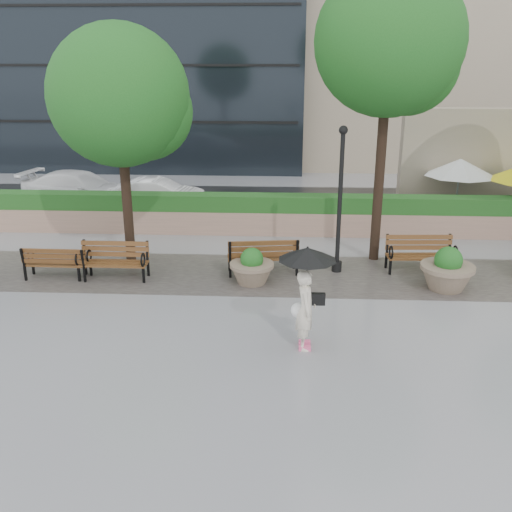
{
  "coord_description": "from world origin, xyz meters",
  "views": [
    {
      "loc": [
        0.16,
        -11.9,
        5.75
      ],
      "look_at": [
        -0.54,
        1.41,
        1.1
      ],
      "focal_mm": 40.0,
      "sensor_mm": 36.0,
      "label": 1
    }
  ],
  "objects_px": {
    "pedestrian": "(306,288)",
    "bench_2": "(263,263)",
    "bench_3": "(420,261)",
    "bench_1": "(114,268)",
    "planter_right": "(447,273)",
    "lamppost": "(339,210)",
    "car_left": "(80,189)",
    "car_right": "(158,194)",
    "planter_left": "(252,270)",
    "bench_0": "(58,269)"
  },
  "relations": [
    {
      "from": "planter_right",
      "to": "pedestrian",
      "type": "height_order",
      "value": "pedestrian"
    },
    {
      "from": "bench_3",
      "to": "planter_left",
      "type": "xyz_separation_m",
      "value": [
        -4.69,
        -1.14,
        0.09
      ]
    },
    {
      "from": "bench_2",
      "to": "car_left",
      "type": "relative_size",
      "value": 0.42
    },
    {
      "from": "car_right",
      "to": "planter_left",
      "type": "bearing_deg",
      "value": -148.88
    },
    {
      "from": "bench_3",
      "to": "car_left",
      "type": "bearing_deg",
      "value": 147.08
    },
    {
      "from": "bench_1",
      "to": "pedestrian",
      "type": "xyz_separation_m",
      "value": [
        5.11,
        -3.63,
        1.03
      ]
    },
    {
      "from": "planter_left",
      "to": "bench_2",
      "type": "bearing_deg",
      "value": 70.93
    },
    {
      "from": "bench_2",
      "to": "pedestrian",
      "type": "relative_size",
      "value": 0.93
    },
    {
      "from": "planter_left",
      "to": "car_right",
      "type": "xyz_separation_m",
      "value": [
        -4.2,
        7.72,
        0.23
      ]
    },
    {
      "from": "car_left",
      "to": "car_right",
      "type": "distance_m",
      "value": 3.27
    },
    {
      "from": "planter_left",
      "to": "car_left",
      "type": "relative_size",
      "value": 0.24
    },
    {
      "from": "lamppost",
      "to": "bench_3",
      "type": "bearing_deg",
      "value": 3.06
    },
    {
      "from": "bench_2",
      "to": "lamppost",
      "type": "distance_m",
      "value": 2.58
    },
    {
      "from": "planter_left",
      "to": "car_left",
      "type": "distance_m",
      "value": 10.99
    },
    {
      "from": "bench_2",
      "to": "bench_3",
      "type": "relative_size",
      "value": 1.06
    },
    {
      "from": "bench_1",
      "to": "car_right",
      "type": "relative_size",
      "value": 0.5
    },
    {
      "from": "bench_1",
      "to": "bench_3",
      "type": "bearing_deg",
      "value": 7.31
    },
    {
      "from": "bench_0",
      "to": "planter_right",
      "type": "bearing_deg",
      "value": 179.65
    },
    {
      "from": "pedestrian",
      "to": "car_right",
      "type": "bearing_deg",
      "value": 26.66
    },
    {
      "from": "bench_3",
      "to": "car_left",
      "type": "height_order",
      "value": "car_left"
    },
    {
      "from": "bench_3",
      "to": "car_right",
      "type": "height_order",
      "value": "car_right"
    },
    {
      "from": "car_left",
      "to": "planter_left",
      "type": "bearing_deg",
      "value": -126.59
    },
    {
      "from": "pedestrian",
      "to": "planter_right",
      "type": "bearing_deg",
      "value": -48.07
    },
    {
      "from": "planter_right",
      "to": "bench_1",
      "type": "bearing_deg",
      "value": 178.13
    },
    {
      "from": "bench_1",
      "to": "pedestrian",
      "type": "relative_size",
      "value": 0.86
    },
    {
      "from": "bench_0",
      "to": "bench_3",
      "type": "distance_m",
      "value": 10.08
    },
    {
      "from": "bench_3",
      "to": "lamppost",
      "type": "relative_size",
      "value": 0.47
    },
    {
      "from": "car_left",
      "to": "pedestrian",
      "type": "bearing_deg",
      "value": -132.15
    },
    {
      "from": "car_left",
      "to": "pedestrian",
      "type": "relative_size",
      "value": 2.22
    },
    {
      "from": "bench_3",
      "to": "lamppost",
      "type": "height_order",
      "value": "lamppost"
    },
    {
      "from": "bench_0",
      "to": "car_right",
      "type": "height_order",
      "value": "car_right"
    },
    {
      "from": "lamppost",
      "to": "pedestrian",
      "type": "relative_size",
      "value": 1.87
    },
    {
      "from": "pedestrian",
      "to": "bench_2",
      "type": "bearing_deg",
      "value": 14.38
    },
    {
      "from": "bench_0",
      "to": "bench_3",
      "type": "height_order",
      "value": "bench_3"
    },
    {
      "from": "planter_right",
      "to": "car_right",
      "type": "bearing_deg",
      "value": 139.74
    },
    {
      "from": "bench_1",
      "to": "car_left",
      "type": "bearing_deg",
      "value": 115.29
    },
    {
      "from": "bench_2",
      "to": "bench_3",
      "type": "height_order",
      "value": "bench_2"
    },
    {
      "from": "pedestrian",
      "to": "car_left",
      "type": "bearing_deg",
      "value": 37.62
    },
    {
      "from": "lamppost",
      "to": "car_left",
      "type": "distance_m",
      "value": 12.12
    },
    {
      "from": "car_right",
      "to": "lamppost",
      "type": "bearing_deg",
      "value": -133.1
    },
    {
      "from": "bench_0",
      "to": "lamppost",
      "type": "xyz_separation_m",
      "value": [
        7.68,
        0.95,
        1.52
      ]
    },
    {
      "from": "bench_2",
      "to": "planter_left",
      "type": "relative_size",
      "value": 1.72
    },
    {
      "from": "planter_left",
      "to": "car_right",
      "type": "relative_size",
      "value": 0.32
    },
    {
      "from": "bench_3",
      "to": "lamppost",
      "type": "distance_m",
      "value": 2.78
    },
    {
      "from": "bench_2",
      "to": "pedestrian",
      "type": "distance_m",
      "value": 4.5
    },
    {
      "from": "planter_right",
      "to": "lamppost",
      "type": "relative_size",
      "value": 0.34
    },
    {
      "from": "planter_left",
      "to": "bench_1",
      "type": "bearing_deg",
      "value": 178.02
    },
    {
      "from": "bench_3",
      "to": "car_right",
      "type": "distance_m",
      "value": 11.07
    },
    {
      "from": "bench_1",
      "to": "lamppost",
      "type": "distance_m",
      "value": 6.38
    },
    {
      "from": "bench_1",
      "to": "lamppost",
      "type": "relative_size",
      "value": 0.46
    }
  ]
}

